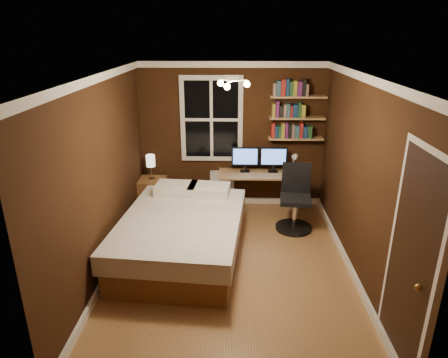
{
  "coord_description": "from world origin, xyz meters",
  "views": [
    {
      "loc": [
        0.03,
        -4.63,
        2.97
      ],
      "look_at": [
        -0.1,
        0.45,
        1.07
      ],
      "focal_mm": 32.0,
      "sensor_mm": 36.0,
      "label": 1
    }
  ],
  "objects_px": {
    "bed": "(182,235)",
    "office_chair": "(295,205)",
    "monitor_left": "(245,160)",
    "desk": "(260,176)",
    "desk_lamp": "(294,164)",
    "monitor_right": "(273,160)",
    "nightstand": "(153,194)",
    "bedside_lamp": "(151,167)",
    "radiator": "(222,188)"
  },
  "relations": [
    {
      "from": "desk",
      "to": "office_chair",
      "type": "relative_size",
      "value": 1.37
    },
    {
      "from": "monitor_left",
      "to": "office_chair",
      "type": "distance_m",
      "value": 1.19
    },
    {
      "from": "bed",
      "to": "bedside_lamp",
      "type": "xyz_separation_m",
      "value": [
        -0.71,
        1.54,
        0.45
      ]
    },
    {
      "from": "nightstand",
      "to": "office_chair",
      "type": "relative_size",
      "value": 0.54
    },
    {
      "from": "bed",
      "to": "desk",
      "type": "relative_size",
      "value": 1.64
    },
    {
      "from": "desk_lamp",
      "to": "radiator",
      "type": "bearing_deg",
      "value": 164.26
    },
    {
      "from": "bedside_lamp",
      "to": "monitor_right",
      "type": "height_order",
      "value": "monitor_right"
    },
    {
      "from": "radiator",
      "to": "monitor_right",
      "type": "xyz_separation_m",
      "value": [
        0.88,
        -0.1,
        0.58
      ]
    },
    {
      "from": "desk",
      "to": "desk_lamp",
      "type": "relative_size",
      "value": 3.24
    },
    {
      "from": "radiator",
      "to": "desk_lamp",
      "type": "xyz_separation_m",
      "value": [
        1.2,
        -0.34,
        0.58
      ]
    },
    {
      "from": "office_chair",
      "to": "radiator",
      "type": "bearing_deg",
      "value": 150.01
    },
    {
      "from": "bed",
      "to": "office_chair",
      "type": "height_order",
      "value": "office_chair"
    },
    {
      "from": "bedside_lamp",
      "to": "desk",
      "type": "xyz_separation_m",
      "value": [
        1.87,
        0.02,
        -0.16
      ]
    },
    {
      "from": "bedside_lamp",
      "to": "office_chair",
      "type": "distance_m",
      "value": 2.5
    },
    {
      "from": "office_chair",
      "to": "bedside_lamp",
      "type": "bearing_deg",
      "value": 170.78
    },
    {
      "from": "bedside_lamp",
      "to": "desk_lamp",
      "type": "distance_m",
      "value": 2.41
    },
    {
      "from": "bed",
      "to": "monitor_right",
      "type": "bearing_deg",
      "value": 54.96
    },
    {
      "from": "desk_lamp",
      "to": "monitor_left",
      "type": "bearing_deg",
      "value": 163.61
    },
    {
      "from": "bed",
      "to": "monitor_right",
      "type": "height_order",
      "value": "monitor_right"
    },
    {
      "from": "bedside_lamp",
      "to": "office_chair",
      "type": "relative_size",
      "value": 0.42
    },
    {
      "from": "radiator",
      "to": "monitor_right",
      "type": "relative_size",
      "value": 1.37
    },
    {
      "from": "radiator",
      "to": "monitor_left",
      "type": "height_order",
      "value": "monitor_left"
    },
    {
      "from": "desk",
      "to": "office_chair",
      "type": "xyz_separation_m",
      "value": [
        0.51,
        -0.69,
        -0.21
      ]
    },
    {
      "from": "desk_lamp",
      "to": "nightstand",
      "type": "bearing_deg",
      "value": 176.65
    },
    {
      "from": "bed",
      "to": "office_chair",
      "type": "xyz_separation_m",
      "value": [
        1.67,
        0.87,
        0.08
      ]
    },
    {
      "from": "bed",
      "to": "nightstand",
      "type": "bearing_deg",
      "value": 119.93
    },
    {
      "from": "nightstand",
      "to": "monitor_right",
      "type": "relative_size",
      "value": 1.21
    },
    {
      "from": "bedside_lamp",
      "to": "office_chair",
      "type": "height_order",
      "value": "office_chair"
    },
    {
      "from": "monitor_left",
      "to": "desk_lamp",
      "type": "xyz_separation_m",
      "value": [
        0.8,
        -0.23,
        0.0
      ]
    },
    {
      "from": "nightstand",
      "to": "desk_lamp",
      "type": "bearing_deg",
      "value": -1.02
    },
    {
      "from": "bedside_lamp",
      "to": "office_chair",
      "type": "bearing_deg",
      "value": -15.63
    },
    {
      "from": "monitor_left",
      "to": "monitor_right",
      "type": "distance_m",
      "value": 0.48
    },
    {
      "from": "bed",
      "to": "monitor_right",
      "type": "xyz_separation_m",
      "value": [
        1.38,
        1.63,
        0.57
      ]
    },
    {
      "from": "desk",
      "to": "office_chair",
      "type": "distance_m",
      "value": 0.88
    },
    {
      "from": "radiator",
      "to": "monitor_left",
      "type": "distance_m",
      "value": 0.71
    },
    {
      "from": "desk_lamp",
      "to": "office_chair",
      "type": "distance_m",
      "value": 0.72
    },
    {
      "from": "bed",
      "to": "office_chair",
      "type": "bearing_deg",
      "value": 32.76
    },
    {
      "from": "bedside_lamp",
      "to": "monitor_left",
      "type": "relative_size",
      "value": 0.94
    },
    {
      "from": "monitor_left",
      "to": "office_chair",
      "type": "relative_size",
      "value": 0.44
    },
    {
      "from": "bed",
      "to": "monitor_left",
      "type": "height_order",
      "value": "monitor_left"
    },
    {
      "from": "radiator",
      "to": "desk_lamp",
      "type": "bearing_deg",
      "value": -15.74
    },
    {
      "from": "nightstand",
      "to": "desk",
      "type": "height_order",
      "value": "desk"
    },
    {
      "from": "monitor_right",
      "to": "office_chair",
      "type": "relative_size",
      "value": 0.44
    },
    {
      "from": "desk",
      "to": "desk_lamp",
      "type": "xyz_separation_m",
      "value": [
        0.54,
        -0.16,
        0.28
      ]
    },
    {
      "from": "bed",
      "to": "desk",
      "type": "bearing_deg",
      "value": 58.58
    },
    {
      "from": "nightstand",
      "to": "desk",
      "type": "xyz_separation_m",
      "value": [
        1.87,
        0.02,
        0.34
      ]
    },
    {
      "from": "nightstand",
      "to": "radiator",
      "type": "height_order",
      "value": "radiator"
    },
    {
      "from": "bed",
      "to": "monitor_left",
      "type": "bearing_deg",
      "value": 66.36
    },
    {
      "from": "bed",
      "to": "desk",
      "type": "height_order",
      "value": "bed"
    },
    {
      "from": "desk",
      "to": "monitor_left",
      "type": "relative_size",
      "value": 3.08
    }
  ]
}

